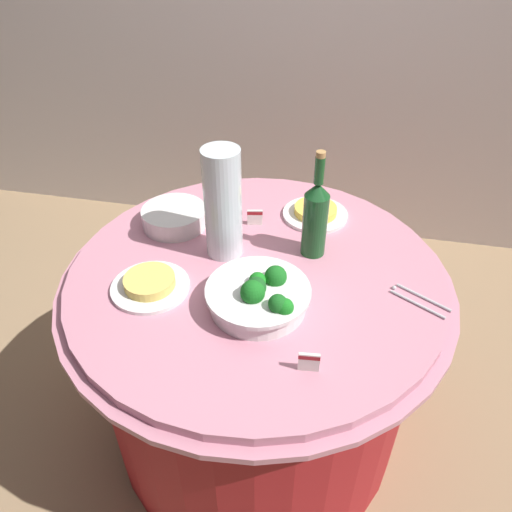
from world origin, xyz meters
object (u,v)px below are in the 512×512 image
Objects in this scene: food_plate_noodles at (150,284)px; label_placard_mid at (309,361)px; serving_tongs at (418,300)px; label_placard_front at (255,217)px; broccoli_bowl at (259,296)px; wine_bottle at (315,217)px; decorative_fruit_vase at (223,209)px; food_plate_fried_egg at (315,212)px; plate_stack at (174,217)px.

label_placard_mid reaches higher than food_plate_noodles.
label_placard_mid is at bearing -131.71° from serving_tongs.
broccoli_bowl is at bearing -76.50° from label_placard_front.
broccoli_bowl is at bearing -112.42° from wine_bottle.
broccoli_bowl is 0.29m from decorative_fruit_vase.
food_plate_fried_egg is 4.00× the size of label_placard_front.
label_placard_mid is (0.04, -0.46, -0.10)m from wine_bottle.
food_plate_fried_egg is at bearing 18.04° from plate_stack.
label_placard_mid is at bearing -50.23° from broccoli_bowl.
food_plate_fried_egg is 0.21m from label_placard_front.
label_placard_front is at bearing 69.81° from decorative_fruit_vase.
broccoli_bowl is 0.43m from serving_tongs.
decorative_fruit_vase is 6.18× the size of label_placard_front.
wine_bottle is at bearing -28.63° from label_placard_front.
decorative_fruit_vase reaches higher than plate_stack.
wine_bottle is 0.37m from serving_tongs.
plate_stack is 3.82× the size of label_placard_mid.
decorative_fruit_vase is 0.30m from food_plate_noodles.
serving_tongs is (0.57, -0.11, -0.15)m from decorative_fruit_vase.
label_placard_front is at bearing 12.11° from plate_stack.
label_placard_mid is at bearing -52.98° from decorative_fruit_vase.
plate_stack reaches higher than label_placard_front.
wine_bottle is at bearing 10.98° from decorative_fruit_vase.
label_placard_front is at bearing -154.50° from food_plate_fried_egg.
serving_tongs is 0.73× the size of food_plate_fried_egg.
plate_stack is 0.48m from wine_bottle.
food_plate_noodles is 4.00× the size of label_placard_mid.
wine_bottle is at bearing -6.88° from plate_stack.
broccoli_bowl is at bearing -55.46° from decorative_fruit_vase.
food_plate_noodles is at bearing -83.29° from plate_stack.
label_placard_front is at bearing 151.99° from serving_tongs.
plate_stack is 3.82× the size of label_placard_front.
label_placard_mid is at bearing -85.14° from food_plate_fried_egg.
wine_bottle is 6.11× the size of label_placard_mid.
broccoli_bowl reaches higher than plate_stack.
label_placard_front is (-0.51, 0.27, 0.03)m from serving_tongs.
wine_bottle is 0.51m from food_plate_noodles.
serving_tongs is 0.74m from food_plate_noodles.
label_placard_mid is (-0.26, -0.30, 0.03)m from serving_tongs.
decorative_fruit_vase is at bearing -28.27° from plate_stack.
decorative_fruit_vase is 0.52m from label_placard_mid.
label_placard_mid reaches higher than serving_tongs.
label_placard_mid is at bearing -45.44° from plate_stack.
serving_tongs is at bearing 7.81° from food_plate_noodles.
broccoli_bowl is 0.31m from wine_bottle.
decorative_fruit_vase is (0.20, -0.11, 0.12)m from plate_stack.
plate_stack is 0.62× the size of wine_bottle.
label_placard_mid is (0.47, -0.20, 0.01)m from food_plate_noodles.
decorative_fruit_vase is 0.21m from label_placard_front.
label_placard_front is at bearing 151.37° from wine_bottle.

